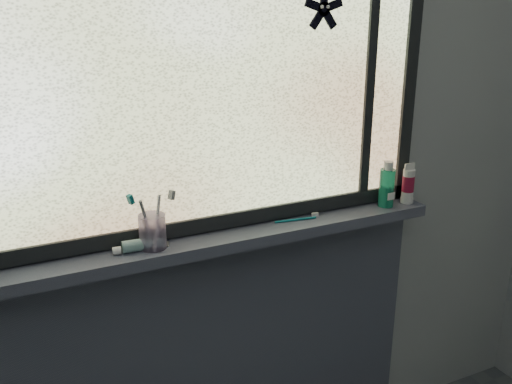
{
  "coord_description": "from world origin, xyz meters",
  "views": [
    {
      "loc": [
        -0.61,
        -0.37,
        1.76
      ],
      "look_at": [
        0.06,
        1.05,
        1.22
      ],
      "focal_mm": 40.0,
      "sensor_mm": 36.0,
      "label": 1
    }
  ],
  "objects": [
    {
      "name": "frame_mullion",
      "position": [
        0.6,
        1.28,
        1.53
      ],
      "size": [
        0.03,
        0.03,
        1.0
      ],
      "primitive_type": "cube",
      "color": "black",
      "rests_on": "wall_back"
    },
    {
      "name": "starfish_sticker",
      "position": [
        0.4,
        1.27,
        1.72
      ],
      "size": [
        0.15,
        0.02,
        0.15
      ],
      "primitive_type": null,
      "color": "black",
      "rests_on": "window_pane"
    },
    {
      "name": "cream_tube",
      "position": [
        0.77,
        1.22,
        1.1
      ],
      "size": [
        0.05,
        0.05,
        0.11
      ],
      "primitive_type": "cylinder",
      "rotation": [
        0.0,
        0.0,
        0.28
      ],
      "color": "silver",
      "rests_on": "windowsill"
    },
    {
      "name": "frame_bottom",
      "position": [
        0.0,
        1.28,
        1.05
      ],
      "size": [
        1.6,
        0.03,
        0.05
      ],
      "primitive_type": "cube",
      "color": "black",
      "rests_on": "windowsill"
    },
    {
      "name": "window_pane",
      "position": [
        0.0,
        1.28,
        1.53
      ],
      "size": [
        1.5,
        0.01,
        1.0
      ],
      "primitive_type": "cube",
      "color": "silver",
      "rests_on": "wall_back"
    },
    {
      "name": "toothbrush_cup",
      "position": [
        -0.21,
        1.23,
        1.07
      ],
      "size": [
        0.11,
        0.11,
        0.11
      ],
      "primitive_type": "cylinder",
      "rotation": [
        0.0,
        0.0,
        0.4
      ],
      "color": "#AA95C6",
      "rests_on": "windowsill"
    },
    {
      "name": "frame_right",
      "position": [
        0.78,
        1.28,
        1.53
      ],
      "size": [
        0.05,
        0.03,
        1.1
      ],
      "primitive_type": "cube",
      "color": "black",
      "rests_on": "wall_back"
    },
    {
      "name": "toothbrush_lying",
      "position": [
        0.3,
        1.24,
        1.03
      ],
      "size": [
        0.19,
        0.04,
        0.01
      ],
      "primitive_type": null,
      "rotation": [
        0.0,
        0.0,
        -0.14
      ],
      "color": "#0C6874",
      "rests_on": "windowsill"
    },
    {
      "name": "mouthwash_bottle",
      "position": [
        0.67,
        1.22,
        1.11
      ],
      "size": [
        0.06,
        0.06,
        0.14
      ],
      "primitive_type": "cylinder",
      "rotation": [
        0.0,
        0.0,
        0.15
      ],
      "color": "#1FA077",
      "rests_on": "windowsill"
    },
    {
      "name": "toothpaste_tube",
      "position": [
        -0.25,
        1.23,
        1.04
      ],
      "size": [
        0.22,
        0.07,
        0.04
      ],
      "primitive_type": null,
      "rotation": [
        0.0,
        0.0,
        -0.13
      ],
      "color": "silver",
      "rests_on": "windowsill"
    },
    {
      "name": "windowsill",
      "position": [
        0.0,
        1.23,
        1.0
      ],
      "size": [
        1.62,
        0.14,
        0.04
      ],
      "primitive_type": "cube",
      "color": "#45495C",
      "rests_on": "wall_back"
    },
    {
      "name": "sill_apron",
      "position": [
        0.0,
        1.29,
        0.49
      ],
      "size": [
        1.62,
        0.02,
        0.98
      ],
      "primitive_type": "cube",
      "color": "#45495C",
      "rests_on": "floor"
    },
    {
      "name": "wall_back",
      "position": [
        0.0,
        1.3,
        1.25
      ],
      "size": [
        3.0,
        0.01,
        2.5
      ],
      "primitive_type": "cube",
      "color": "#9EA3A8",
      "rests_on": "ground"
    }
  ]
}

